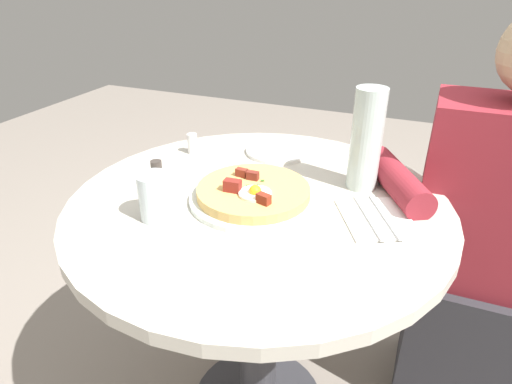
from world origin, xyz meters
The scene contains 12 objects.
dining_table centered at (0.00, 0.00, 0.55)m, with size 0.87×0.87×0.73m.
person_seated centered at (0.53, 0.29, 0.51)m, with size 0.53×0.41×1.14m.
pizza_plate centered at (-0.01, -0.01, 0.73)m, with size 0.29×0.29×0.01m, color silver.
breakfast_pizza centered at (-0.01, -0.01, 0.75)m, with size 0.26×0.26×0.05m.
bread_plate centered at (-0.05, 0.28, 0.73)m, with size 0.18×0.18×0.01m, color white.
napkin centered at (0.26, 0.01, 0.73)m, with size 0.17×0.14×0.00m, color white.
fork centered at (0.28, 0.02, 0.73)m, with size 0.18×0.01×0.01m, color silver.
knife centered at (0.25, 0.01, 0.73)m, with size 0.18×0.01×0.01m, color silver.
water_glass centered at (-0.17, -0.16, 0.78)m, with size 0.07×0.07×0.10m, color silver.
water_bottle centered at (0.20, 0.15, 0.85)m, with size 0.07×0.07×0.24m, color silver.
salt_shaker centered at (-0.28, 0.18, 0.75)m, with size 0.03×0.03×0.06m, color white.
pepper_shaker centered at (-0.27, 0.00, 0.75)m, with size 0.03×0.03×0.05m, color #3F3833.
Camera 1 is at (0.33, -0.81, 1.21)m, focal length 30.55 mm.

